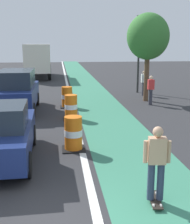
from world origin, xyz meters
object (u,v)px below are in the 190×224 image
Objects in this scene: traffic_barrel_back at (67,97)px; pedestrian_crossing at (144,82)px; traffic_barrel_mid at (71,107)px; traffic_light_corner at (139,40)px; skateboarder_on_lane at (157,163)px; delivery_truck_down_block at (38,59)px; traffic_barrel_front at (73,134)px; parked_suv_second at (17,91)px; street_tree_sidewalk at (148,37)px; pedestrian_waiting at (151,89)px.

pedestrian_crossing is at bearing 30.94° from traffic_barrel_back.
traffic_light_corner reaches higher than traffic_barrel_mid.
skateboarder_on_lane is 24.82m from delivery_truck_down_block.
traffic_barrel_back is (-0.00, 6.60, 0.00)m from traffic_barrel_front.
traffic_light_corner is 3.17× the size of pedestrian_crossing.
street_tree_sidewalk reaches higher than parked_suv_second.
traffic_barrel_front and traffic_barrel_back have the same top height.
pedestrian_waiting is 3.04m from street_tree_sidewalk.
traffic_light_corner is at bearing 84.14° from street_tree_sidewalk.
traffic_barrel_mid is at bearing -81.81° from delivery_truck_down_block.
delivery_truck_down_block is at bearing 115.74° from pedestrian_waiting.
pedestrian_crossing is (5.03, 3.01, 0.33)m from traffic_barrel_back.
street_tree_sidewalk is (-0.31, -3.06, 0.17)m from traffic_light_corner.
traffic_barrel_front is at bearing -120.69° from street_tree_sidewalk.
delivery_truck_down_block is 13.61m from pedestrian_crossing.
parked_suv_second is 7.10m from pedestrian_waiting.
pedestrian_crossing is 3.34m from street_tree_sidewalk.
parked_suv_second is 2.86× the size of pedestrian_waiting.
pedestrian_waiting is (4.58, 0.06, 0.33)m from traffic_barrel_back.
traffic_light_corner reaches higher than parked_suv_second.
pedestrian_crossing is at bearing -87.64° from traffic_light_corner.
traffic_light_corner is at bearing 92.36° from pedestrian_crossing.
traffic_barrel_mid is 2.56m from traffic_barrel_back.
traffic_light_corner is at bearing 84.68° from pedestrian_waiting.
traffic_light_corner is (7.46, 4.93, 2.47)m from parked_suv_second.
pedestrian_waiting is at bearing -95.32° from traffic_light_corner.
street_tree_sidewalk reaches higher than traffic_barrel_front.
traffic_barrel_front is 0.22× the size of street_tree_sidewalk.
traffic_barrel_front is 0.68× the size of pedestrian_waiting.
delivery_truck_down_block is (0.15, 15.04, 0.81)m from parked_suv_second.
parked_suv_second is at bearing 143.34° from traffic_barrel_mid.
pedestrian_waiting is at bearing -98.63° from pedestrian_crossing.
skateboarder_on_lane reaches higher than pedestrian_crossing.
traffic_barrel_back is 0.14× the size of delivery_truck_down_block.
traffic_barrel_back is at bearing 98.83° from skateboarder_on_lane.
parked_suv_second is 6.49m from traffic_barrel_front.
street_tree_sidewalk is (7.00, -13.17, 1.82)m from delivery_truck_down_block.
pedestrian_crossing reaches higher than traffic_barrel_front.
skateboarder_on_lane is 0.34× the size of street_tree_sidewalk.
traffic_light_corner is (4.97, 10.90, 2.97)m from traffic_barrel_front.
parked_suv_second is 0.60× the size of delivery_truck_down_block.
pedestrian_waiting is (6.92, -14.35, -0.98)m from delivery_truck_down_block.
traffic_barrel_back is 0.21× the size of traffic_light_corner.
parked_suv_second is at bearing -146.53° from traffic_light_corner.
delivery_truck_down_block is 1.50× the size of traffic_light_corner.
skateboarder_on_lane is 15.01m from traffic_light_corner.
pedestrian_crossing and pedestrian_waiting have the same top height.
traffic_light_corner reaches higher than traffic_barrel_front.
delivery_truck_down_block is at bearing 89.44° from parked_suv_second.
traffic_barrel_front is (2.49, -5.97, -0.50)m from parked_suv_second.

